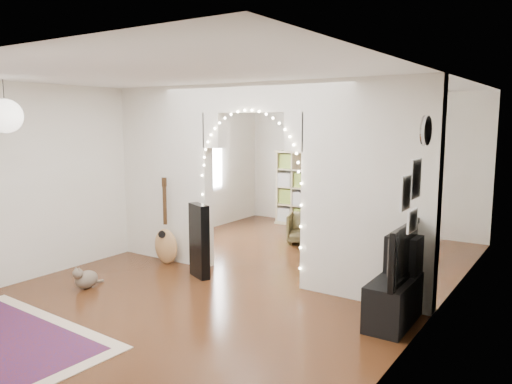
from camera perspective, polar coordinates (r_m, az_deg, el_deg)
The scene contains 23 objects.
floor at distance 7.20m, azimuth -0.26°, elevation -9.55°, with size 7.50×7.50×0.00m, color black.
ceiling at distance 6.87m, azimuth -0.28°, elevation 12.41°, with size 5.00×7.50×0.02m, color white.
wall_back at distance 10.22m, azimuth 11.63°, elevation 3.34°, with size 5.00×0.02×2.70m, color silver.
wall_left at distance 8.56m, azimuth -14.28°, elevation 2.30°, with size 0.02×7.50×2.70m, color silver.
wall_right at distance 5.90m, azimuth 20.28°, elevation -0.60°, with size 0.02×7.50×2.70m, color silver.
divider_wall at distance 6.90m, azimuth -0.27°, elevation 1.78°, with size 5.00×0.20×2.70m.
fairy_lights at distance 6.78m, azimuth -0.89°, elevation 2.73°, with size 1.64×0.04×1.60m, color #FFEABF, non-canonical shape.
window at distance 9.81m, azimuth -6.35°, elevation 4.14°, with size 0.04×1.20×1.40m, color white.
wall_clock at distance 5.26m, azimuth 18.93°, elevation 6.65°, with size 0.31×0.31×0.03m, color white.
picture_frames at distance 4.92m, azimuth 17.38°, elevation -0.39°, with size 0.02×0.50×0.70m, color white, non-canonical shape.
paper_lantern at distance 6.61m, azimuth -26.73°, elevation 7.78°, with size 0.40×0.40×0.40m, color white.
ceiling_fan at distance 8.59m, azimuth 7.33°, elevation 9.53°, with size 1.10×1.10×0.30m, color #AD8739, non-canonical shape.
guitar_case at distance 7.06m, azimuth -6.50°, elevation -5.57°, with size 0.40×0.13×1.04m, color black.
acoustic_guitar at distance 7.78m, azimuth -10.30°, elevation -4.55°, with size 0.48×0.32×1.13m.
tabby_cat at distance 7.02m, azimuth -18.91°, elevation -9.36°, with size 0.24×0.50×0.33m.
floor_speaker at distance 5.93m, azimuth 16.41°, elevation -9.20°, with size 0.36×0.32×0.92m.
media_console at distance 5.78m, azimuth 15.59°, elevation -11.83°, with size 0.40×1.00×0.50m, color black.
tv at distance 5.62m, azimuth 15.81°, elevation -6.46°, with size 1.07×0.14×0.62m, color black.
bookcase at distance 10.44m, azimuth 6.34°, elevation 0.40°, with size 1.51×0.38×1.55m, color beige.
dining_table at distance 8.82m, azimuth 12.93°, elevation -1.86°, with size 1.27×0.91×0.76m.
flower_vase at distance 8.80m, azimuth 12.97°, elevation -0.78°, with size 0.18×0.18×0.19m, color silver.
dining_chair_left at distance 8.58m, azimuth 7.80°, elevation -5.16°, with size 0.47×0.48×0.44m, color brown.
dining_chair_right at distance 9.00m, azimuth 5.57°, elevation -4.16°, with size 0.58×0.59×0.54m, color brown.
Camera 1 is at (3.84, -5.68, 2.22)m, focal length 35.00 mm.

